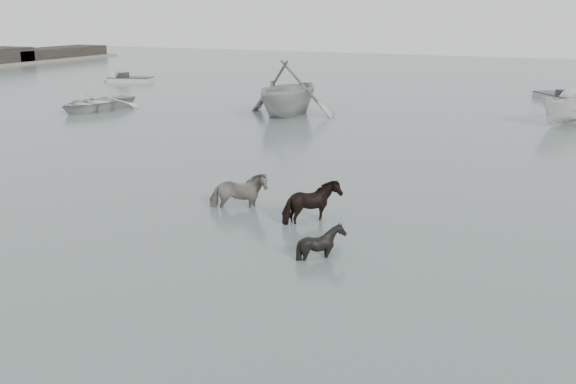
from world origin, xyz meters
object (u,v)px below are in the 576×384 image
object	(u,v)px
rowboat_lead	(95,101)
pony_black	(321,235)
pony_pinto	(238,184)
pony_dark	(313,199)

from	to	relation	value
rowboat_lead	pony_black	bearing A→B (deg)	-32.55
pony_pinto	pony_black	distance (m)	4.56
rowboat_lead	pony_pinto	bearing A→B (deg)	-33.05
pony_dark	rowboat_lead	distance (m)	23.92
pony_black	rowboat_lead	world-z (taller)	pony_black
pony_pinto	rowboat_lead	xyz separation A→B (m)	(-16.92, 13.54, -0.20)
pony_dark	pony_black	world-z (taller)	pony_dark
pony_pinto	rowboat_lead	world-z (taller)	pony_pinto
pony_black	rowboat_lead	distance (m)	26.22
pony_pinto	pony_black	xyz separation A→B (m)	(3.70, -2.67, -0.18)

